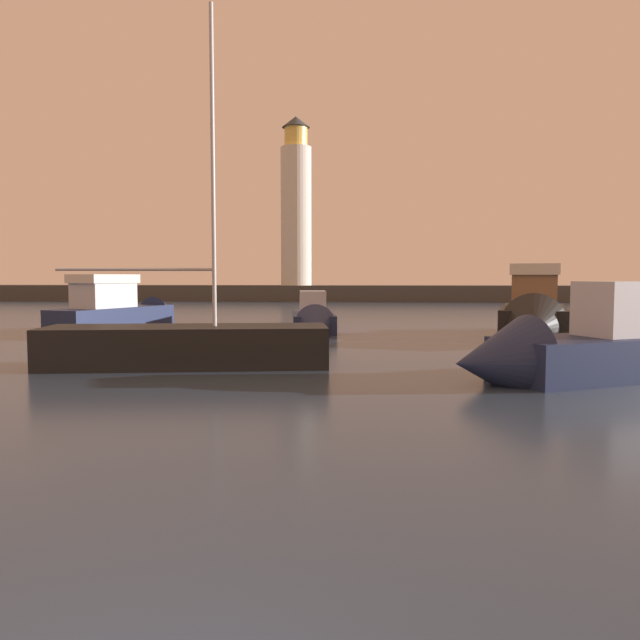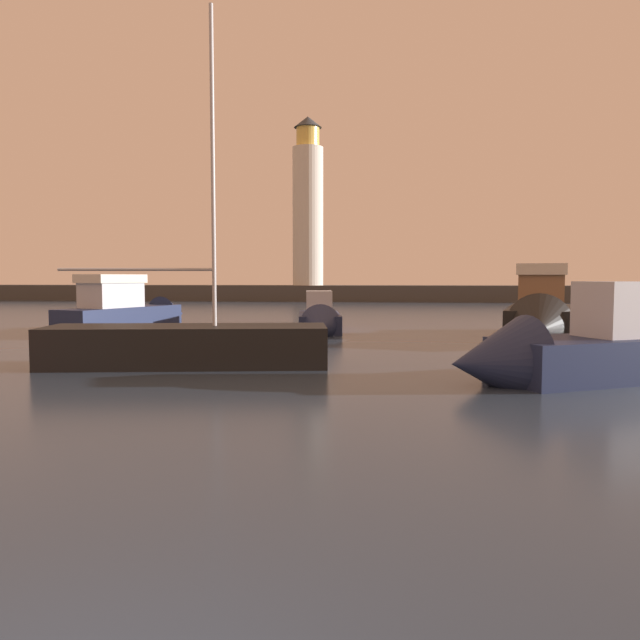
{
  "view_description": "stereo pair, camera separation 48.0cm",
  "coord_description": "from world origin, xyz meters",
  "px_view_note": "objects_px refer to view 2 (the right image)",
  "views": [
    {
      "loc": [
        1.38,
        -2.57,
        2.57
      ],
      "look_at": [
        -0.11,
        15.61,
        1.29
      ],
      "focal_mm": 34.59,
      "sensor_mm": 36.0,
      "label": 1
    },
    {
      "loc": [
        1.86,
        -2.52,
        2.57
      ],
      "look_at": [
        -0.11,
        15.61,
        1.29
      ],
      "focal_mm": 34.59,
      "sensor_mm": 36.0,
      "label": 2
    }
  ],
  "objects_px": {
    "lighthouse": "(308,206)",
    "motorboat_1": "(131,312)",
    "motorboat_2": "(320,320)",
    "sailboat_moored": "(187,345)",
    "motorboat_0": "(568,353)",
    "motorboat_3": "(540,317)"
  },
  "relations": [
    {
      "from": "lighthouse",
      "to": "motorboat_1",
      "type": "distance_m",
      "value": 38.71
    },
    {
      "from": "motorboat_2",
      "to": "sailboat_moored",
      "type": "relative_size",
      "value": 0.65
    },
    {
      "from": "motorboat_1",
      "to": "motorboat_0",
      "type": "bearing_deg",
      "value": -36.76
    },
    {
      "from": "motorboat_2",
      "to": "sailboat_moored",
      "type": "distance_m",
      "value": 11.26
    },
    {
      "from": "lighthouse",
      "to": "sailboat_moored",
      "type": "height_order",
      "value": "lighthouse"
    },
    {
      "from": "motorboat_0",
      "to": "sailboat_moored",
      "type": "bearing_deg",
      "value": 171.07
    },
    {
      "from": "lighthouse",
      "to": "sailboat_moored",
      "type": "xyz_separation_m",
      "value": [
        2.64,
        -48.1,
        -9.43
      ]
    },
    {
      "from": "motorboat_1",
      "to": "motorboat_3",
      "type": "bearing_deg",
      "value": -6.04
    },
    {
      "from": "sailboat_moored",
      "to": "motorboat_2",
      "type": "bearing_deg",
      "value": 76.32
    },
    {
      "from": "motorboat_0",
      "to": "motorboat_3",
      "type": "relative_size",
      "value": 0.8
    },
    {
      "from": "motorboat_3",
      "to": "motorboat_1",
      "type": "bearing_deg",
      "value": 173.96
    },
    {
      "from": "motorboat_3",
      "to": "sailboat_moored",
      "type": "height_order",
      "value": "sailboat_moored"
    },
    {
      "from": "motorboat_0",
      "to": "sailboat_moored",
      "type": "xyz_separation_m",
      "value": [
        -10.16,
        1.6,
        -0.09
      ]
    },
    {
      "from": "lighthouse",
      "to": "motorboat_0",
      "type": "xyz_separation_m",
      "value": [
        12.8,
        -49.7,
        -9.34
      ]
    },
    {
      "from": "motorboat_2",
      "to": "sailboat_moored",
      "type": "height_order",
      "value": "sailboat_moored"
    },
    {
      "from": "motorboat_0",
      "to": "motorboat_1",
      "type": "height_order",
      "value": "motorboat_1"
    },
    {
      "from": "lighthouse",
      "to": "motorboat_1",
      "type": "xyz_separation_m",
      "value": [
        -3.6,
        -37.45,
        -9.12
      ]
    },
    {
      "from": "motorboat_2",
      "to": "motorboat_1",
      "type": "bearing_deg",
      "value": -178.12
    },
    {
      "from": "motorboat_3",
      "to": "lighthouse",
      "type": "bearing_deg",
      "value": 110.35
    },
    {
      "from": "motorboat_0",
      "to": "motorboat_3",
      "type": "height_order",
      "value": "motorboat_3"
    },
    {
      "from": "motorboat_1",
      "to": "motorboat_3",
      "type": "xyz_separation_m",
      "value": [
        18.2,
        -1.93,
        0.02
      ]
    },
    {
      "from": "motorboat_1",
      "to": "motorboat_2",
      "type": "bearing_deg",
      "value": 1.88
    }
  ]
}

